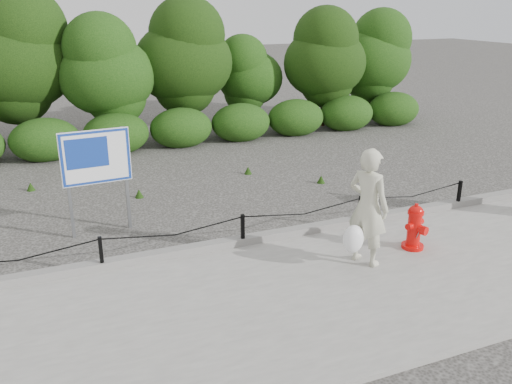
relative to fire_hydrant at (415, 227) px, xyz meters
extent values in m
plane|color=#2D2B28|center=(-2.80, 1.29, -0.49)|extent=(90.00, 90.00, 0.00)
cube|color=gray|center=(-2.80, -0.71, -0.45)|extent=(14.00, 4.00, 0.08)
cube|color=slate|center=(-2.80, 1.34, -0.34)|extent=(14.00, 0.22, 0.14)
cube|color=black|center=(-5.30, 1.29, -0.11)|extent=(0.06, 0.06, 0.60)
cube|color=black|center=(-2.80, 1.29, -0.11)|extent=(0.06, 0.06, 0.60)
cube|color=black|center=(-0.30, 1.29, -0.11)|extent=(0.06, 0.06, 0.60)
cube|color=black|center=(2.20, 1.29, -0.11)|extent=(0.06, 0.06, 0.60)
cylinder|color=black|center=(-6.55, 1.29, 0.11)|extent=(2.50, 0.02, 0.02)
cylinder|color=black|center=(-4.05, 1.29, 0.11)|extent=(2.50, 0.02, 0.02)
cylinder|color=black|center=(-1.55, 1.29, 0.11)|extent=(2.50, 0.02, 0.02)
cylinder|color=black|center=(0.95, 1.29, 0.11)|extent=(2.50, 0.02, 0.02)
cylinder|color=black|center=(-6.30, 10.69, 0.68)|extent=(0.18, 0.18, 2.33)
ellipsoid|color=#294A11|center=(-6.30, 10.69, 2.31)|extent=(3.44, 2.98, 3.72)
cylinder|color=black|center=(-3.80, 9.89, 0.49)|extent=(0.18, 0.18, 1.96)
ellipsoid|color=#294A11|center=(-3.80, 9.89, 1.86)|extent=(2.90, 2.50, 3.13)
cylinder|color=black|center=(-1.30, 10.29, 0.61)|extent=(0.18, 0.18, 2.18)
ellipsoid|color=#294A11|center=(-1.30, 10.29, 2.13)|extent=(3.23, 2.79, 3.49)
cylinder|color=black|center=(1.20, 10.69, 0.30)|extent=(0.18, 0.18, 1.58)
ellipsoid|color=#294A11|center=(1.20, 10.69, 1.41)|extent=(2.33, 2.02, 2.52)
cylinder|color=black|center=(3.70, 9.89, 0.53)|extent=(0.18, 0.18, 2.03)
ellipsoid|color=#294A11|center=(3.70, 9.89, 1.95)|extent=(3.00, 2.60, 3.25)
cylinder|color=black|center=(6.00, 10.29, 0.51)|extent=(0.18, 0.18, 1.98)
ellipsoid|color=#294A11|center=(6.00, 10.29, 1.90)|extent=(2.94, 2.54, 3.18)
cylinder|color=red|center=(0.00, 0.01, -0.37)|extent=(0.51, 0.51, 0.07)
cylinder|color=red|center=(0.00, 0.01, -0.04)|extent=(0.31, 0.31, 0.60)
cylinder|color=red|center=(0.00, 0.01, 0.28)|extent=(0.37, 0.37, 0.06)
ellipsoid|color=red|center=(0.00, 0.01, 0.31)|extent=(0.32, 0.32, 0.19)
cylinder|color=red|center=(0.00, 0.01, 0.42)|extent=(0.08, 0.08, 0.06)
cylinder|color=red|center=(-0.16, -0.05, 0.06)|extent=(0.14, 0.15, 0.12)
cylinder|color=red|center=(0.15, 0.06, 0.06)|extent=(0.14, 0.15, 0.12)
cylinder|color=red|center=(0.06, -0.16, -0.01)|extent=(0.20, 0.18, 0.17)
cylinder|color=slate|center=(-0.04, -0.13, -0.10)|extent=(0.01, 0.06, 0.13)
imported|color=beige|center=(-1.12, -0.13, 0.60)|extent=(0.74, 0.87, 2.01)
ellipsoid|color=white|center=(-1.47, -0.28, 0.14)|extent=(0.36, 0.28, 0.48)
cube|color=slate|center=(-5.60, 3.04, 0.55)|extent=(0.06, 0.06, 2.06)
cube|color=slate|center=(-4.51, 3.11, 0.55)|extent=(0.06, 0.06, 2.06)
cube|color=white|center=(-5.05, 3.03, 1.06)|extent=(1.29, 0.12, 1.03)
cube|color=navy|center=(-5.05, 3.01, 1.06)|extent=(1.26, 0.08, 1.00)
cube|color=navy|center=(-5.21, 2.99, 1.17)|extent=(0.77, 0.05, 0.57)
camera|label=1|loc=(-6.06, -7.10, 3.82)|focal=38.00mm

